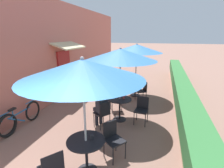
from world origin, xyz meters
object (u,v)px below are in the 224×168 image
cafe_chair_mid_left (103,112)px  cafe_chair_far_left (143,90)px  cafe_chair_near_left (113,137)px  bicycle_second (21,117)px  patio_umbrella_near (83,69)px  cafe_chair_near_right (52,168)px  cafe_chair_mid_right (142,108)px  patio_table_far (135,84)px  patio_table_mid (120,105)px  seated_patron_mid_left (101,106)px  patio_umbrella_mid (120,55)px  patio_table_near (86,149)px  coffee_cup_mid (124,97)px  cafe_chair_far_right (129,81)px  patio_umbrella_far (137,49)px  coffee_cup_near (92,137)px  cafe_chair_mid_back (114,98)px

cafe_chair_mid_left → cafe_chair_far_left: same height
cafe_chair_near_left → bicycle_second: cafe_chair_near_left is taller
patio_umbrella_near → cafe_chair_near_right: (-0.38, -0.63, -1.69)m
cafe_chair_mid_right → patio_table_far: bearing=-70.7°
patio_table_mid → seated_patron_mid_left: size_ratio=0.63×
patio_table_mid → patio_umbrella_mid: size_ratio=0.32×
patio_table_far → patio_table_near: bearing=-92.4°
patio_table_mid → cafe_chair_mid_left: bearing=-120.0°
patio_umbrella_near → patio_table_near: bearing=0.0°
patio_umbrella_mid → coffee_cup_mid: patio_umbrella_mid is taller
patio_table_far → bicycle_second: (-2.91, -3.96, -0.20)m
patio_umbrella_near → seated_patron_mid_left: patio_umbrella_near is taller
patio_umbrella_near → cafe_chair_far_left: 4.82m
cafe_chair_near_right → cafe_chair_far_right: 6.33m
patio_umbrella_near → cafe_chair_near_right: bearing=-121.2°
seated_patron_mid_left → patio_table_near: bearing=-133.2°
patio_umbrella_near → coffee_cup_mid: 2.90m
patio_table_near → patio_umbrella_mid: 2.98m
cafe_chair_mid_right → cafe_chair_far_right: same height
patio_umbrella_far → patio_table_near: bearing=-92.4°
coffee_cup_near → cafe_chair_near_left: bearing=62.5°
cafe_chair_near_left → patio_umbrella_far: 4.77m
cafe_chair_mid_left → patio_table_far: cafe_chair_mid_left is taller
patio_table_far → cafe_chair_far_right: 0.74m
cafe_chair_near_left → cafe_chair_mid_back: size_ratio=1.00×
patio_umbrella_far → cafe_chair_mid_back: bearing=-103.8°
coffee_cup_mid → patio_umbrella_far: 2.92m
patio_umbrella_mid → cafe_chair_mid_back: (-0.37, 0.64, -1.69)m
cafe_chair_mid_left → cafe_chair_mid_right: size_ratio=1.00×
cafe_chair_near_left → cafe_chair_mid_left: (-0.65, 1.21, 0.00)m
cafe_chair_mid_back → cafe_chair_far_left: bearing=122.6°
patio_table_near → cafe_chair_near_left: bearing=58.8°
cafe_chair_near_left → cafe_chair_far_right: (-0.58, 5.07, 0.00)m
coffee_cup_near → cafe_chair_mid_left: bearing=101.9°
patio_umbrella_mid → coffee_cup_mid: (0.12, 0.05, -1.41)m
patio_table_near → patio_umbrella_far: patio_umbrella_far is taller
cafe_chair_mid_back → coffee_cup_mid: cafe_chair_mid_back is taller
cafe_chair_mid_right → coffee_cup_mid: size_ratio=9.67×
cafe_chair_near_left → coffee_cup_mid: (-0.17, 1.90, 0.28)m
patio_umbrella_near → patio_umbrella_far: bearing=87.6°
cafe_chair_mid_left → patio_table_mid: bearing=6.0°
coffee_cup_near → cafe_chair_far_left: bearing=83.2°
patio_table_near → patio_umbrella_mid: (0.09, 2.48, 1.66)m
patio_table_far → cafe_chair_near_right: bearing=-95.9°
coffee_cup_mid → cafe_chair_mid_back: bearing=129.6°
patio_umbrella_mid → cafe_chair_mid_right: size_ratio=2.80×
patio_table_near → patio_umbrella_far: bearing=87.6°
patio_umbrella_far → patio_umbrella_near: bearing=-92.4°
patio_umbrella_near → patio_table_mid: patio_umbrella_near is taller
coffee_cup_mid → seated_patron_mid_left: bearing=-133.2°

